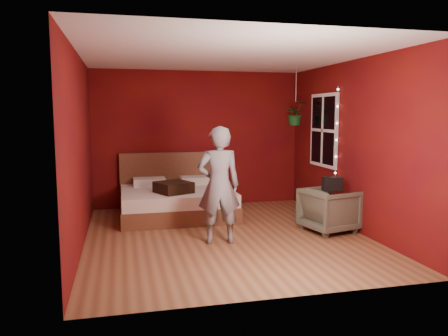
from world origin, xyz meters
TOP-DOWN VIEW (x-y plane):
  - floor at (0.00, 0.00)m, footprint 4.50×4.50m
  - room_walls at (0.00, 0.00)m, footprint 4.04×4.54m
  - window at (1.97, 0.90)m, footprint 0.05×0.97m
  - fairy_lights at (1.94, 0.38)m, footprint 0.04×0.04m
  - bed at (-0.54, 1.47)m, footprint 1.92×1.63m
  - person at (-0.17, -0.31)m, footprint 0.62×0.43m
  - armchair at (1.59, -0.12)m, footprint 0.87×0.86m
  - handbag at (1.54, -0.29)m, footprint 0.29×0.17m
  - throw_pillow at (-0.63, 1.07)m, footprint 0.68×0.68m
  - hanging_plant at (1.70, 1.52)m, footprint 0.41×0.36m

SIDE VIEW (x-z plane):
  - floor at x=0.00m, z-range 0.00..0.00m
  - bed at x=-0.54m, z-range -0.25..0.80m
  - armchair at x=1.59m, z-range 0.00..0.66m
  - throw_pillow at x=-0.63m, z-range 0.48..0.66m
  - handbag at x=1.54m, z-range 0.66..0.86m
  - person at x=-0.17m, z-range 0.00..1.62m
  - fairy_lights at x=1.94m, z-range 0.77..2.22m
  - window at x=1.97m, z-range 0.87..2.14m
  - room_walls at x=0.00m, z-range 0.37..2.99m
  - hanging_plant at x=1.70m, z-range 1.27..2.30m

